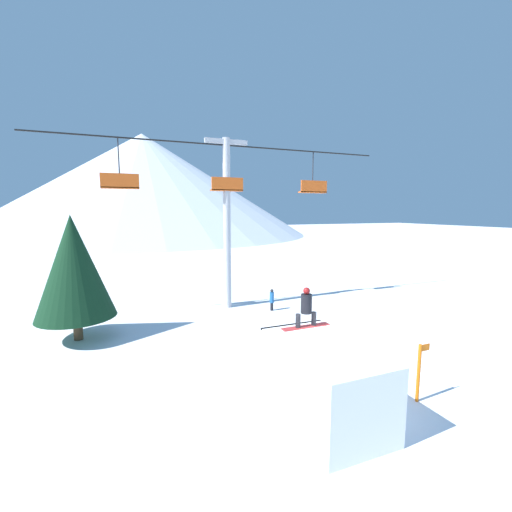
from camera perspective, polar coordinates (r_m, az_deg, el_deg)
The scene contains 8 objects.
ground_plane at distance 11.18m, azimuth 15.54°, elevation -22.72°, with size 220.00×220.00×0.00m, color white.
mountain_ridge at distance 83.47m, azimuth -18.20°, elevation 11.18°, with size 72.91×72.91×22.56m.
snow_ramp at distance 10.05m, azimuth 11.15°, elevation -19.71°, with size 2.11×3.74×2.02m.
snowboarder at distance 10.69m, azimuth 8.38°, elevation -8.58°, with size 1.59×0.34×1.25m.
chairlift at distance 19.42m, azimuth -4.86°, elevation 7.94°, with size 19.52×0.44×9.53m.
pine_tree_near at distance 16.45m, azimuth -28.13°, elevation -1.61°, with size 3.26×3.26×5.44m.
trail_marker at distance 11.57m, azimuth 25.53°, elevation -16.94°, with size 0.41×0.10×1.75m.
distant_skier at distance 19.33m, azimuth 2.65°, elevation -7.15°, with size 0.24×0.24×1.23m.
Camera 1 is at (-6.04, -7.56, 5.61)m, focal length 24.00 mm.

